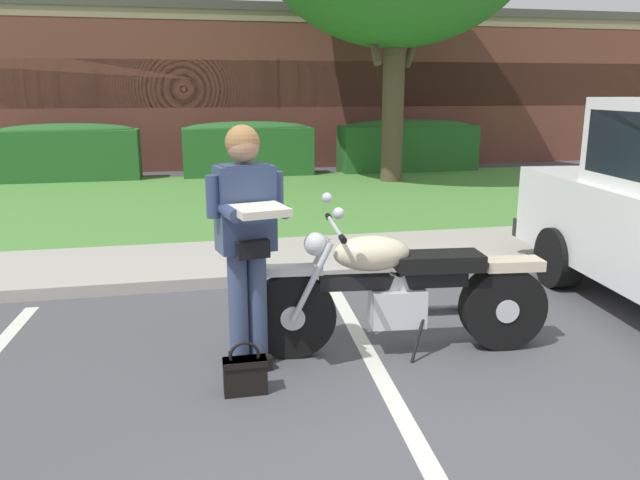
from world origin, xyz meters
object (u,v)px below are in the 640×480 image
Objects in this scene: hedge_left at (69,152)px; brick_building at (256,88)px; rider_person at (247,230)px; hedge_center_right at (408,145)px; hedge_center_left at (248,148)px; handbag at (245,372)px; motorcycle at (412,290)px.

brick_building reaches higher than hedge_left.
rider_person is at bearing -74.05° from hedge_left.
brick_building reaches higher than hedge_center_right.
hedge_center_left is (0.97, 9.79, -0.36)m from rider_person.
hedge_center_left is 0.88× the size of hedge_center_right.
hedge_center_right is at bearing -65.59° from brick_building.
rider_person reaches higher than hedge_center_left.
hedge_left is at bearing -180.00° from hedge_center_left.
handbag is 10.53m from hedge_left.
rider_person is at bearing -115.80° from hedge_center_right.
hedge_center_right reaches higher than handbag.
motorcycle is 0.79× the size of hedge_center_left.
hedge_left is at bearing 180.00° from hedge_center_right.
handbag is 16.64m from brick_building.
brick_building is (1.89, 16.05, 0.96)m from rider_person.
handbag is at bearing -162.37° from motorcycle.
hedge_center_left is 0.12× the size of brick_building.
hedge_left is at bearing -126.82° from brick_building.
hedge_left is (-2.80, 9.79, -0.36)m from rider_person.
rider_person is at bearing 79.19° from handbag.
handbag is at bearing -74.98° from hedge_left.
hedge_left reaches higher than handbag.
brick_building reaches higher than handbag.
hedge_left is (-2.73, 10.16, 0.51)m from handbag.
rider_person is 0.59× the size of hedge_left.
handbag is at bearing -115.30° from hedge_center_right.
hedge_center_left reaches higher than motorcycle.
hedge_center_left is at bearing 0.00° from hedge_left.
motorcycle is 1.32m from rider_person.
hedge_center_right is at bearing 64.70° from handbag.
hedge_center_right is (3.77, -0.00, 0.00)m from hedge_center_left.
hedge_left is (-4.01, 9.75, 0.17)m from motorcycle.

